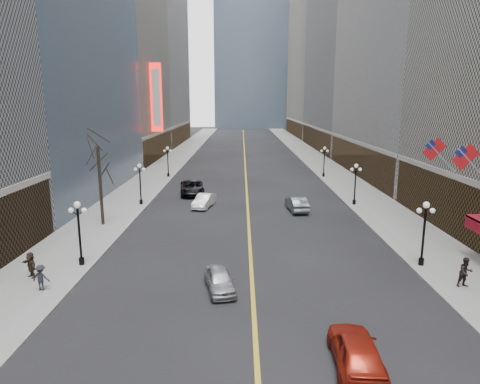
{
  "coord_description": "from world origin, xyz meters",
  "views": [
    {
      "loc": [
        -0.69,
        1.97,
        11.24
      ],
      "look_at": [
        -0.76,
        23.93,
        6.61
      ],
      "focal_mm": 32.0,
      "sensor_mm": 36.0,
      "label": 1
    }
  ],
  "objects_px": {
    "car_nb_far": "(192,188)",
    "car_sb_far": "(297,204)",
    "streetlamp_east_1": "(424,227)",
    "car_nb_near": "(220,280)",
    "streetlamp_east_2": "(355,180)",
    "streetlamp_west_1": "(79,227)",
    "streetlamp_east_3": "(324,158)",
    "streetlamp_west_3": "(168,158)",
    "car_nb_mid": "(204,201)",
    "streetlamp_west_2": "(140,180)",
    "car_sb_mid": "(356,351)"
  },
  "relations": [
    {
      "from": "car_nb_near",
      "to": "streetlamp_west_1",
      "type": "bearing_deg",
      "value": 146.82
    },
    {
      "from": "streetlamp_west_1",
      "to": "car_nb_near",
      "type": "xyz_separation_m",
      "value": [
        9.8,
        -3.78,
        -2.23
      ]
    },
    {
      "from": "streetlamp_east_3",
      "to": "car_sb_far",
      "type": "height_order",
      "value": "streetlamp_east_3"
    },
    {
      "from": "streetlamp_east_3",
      "to": "car_nb_far",
      "type": "bearing_deg",
      "value": -146.62
    },
    {
      "from": "streetlamp_west_1",
      "to": "car_nb_near",
      "type": "distance_m",
      "value": 10.74
    },
    {
      "from": "streetlamp_east_1",
      "to": "car_sb_far",
      "type": "xyz_separation_m",
      "value": [
        -6.67,
        15.66,
        -2.13
      ]
    },
    {
      "from": "streetlamp_west_3",
      "to": "streetlamp_west_1",
      "type": "bearing_deg",
      "value": -90.0
    },
    {
      "from": "streetlamp_west_3",
      "to": "car_sb_mid",
      "type": "relative_size",
      "value": 0.94
    },
    {
      "from": "car_nb_mid",
      "to": "streetlamp_west_3",
      "type": "bearing_deg",
      "value": 123.37
    },
    {
      "from": "streetlamp_east_1",
      "to": "car_sb_far",
      "type": "relative_size",
      "value": 0.97
    },
    {
      "from": "streetlamp_east_1",
      "to": "car_nb_far",
      "type": "bearing_deg",
      "value": 128.06
    },
    {
      "from": "streetlamp_west_1",
      "to": "car_nb_far",
      "type": "xyz_separation_m",
      "value": [
        5.01,
        23.75,
        -2.05
      ]
    },
    {
      "from": "streetlamp_west_1",
      "to": "streetlamp_east_2",
      "type": "bearing_deg",
      "value": 37.33
    },
    {
      "from": "streetlamp_east_2",
      "to": "car_nb_mid",
      "type": "bearing_deg",
      "value": -177.05
    },
    {
      "from": "streetlamp_west_2",
      "to": "car_sb_far",
      "type": "height_order",
      "value": "streetlamp_west_2"
    },
    {
      "from": "streetlamp_west_3",
      "to": "car_sb_far",
      "type": "relative_size",
      "value": 0.97
    },
    {
      "from": "streetlamp_east_2",
      "to": "streetlamp_west_1",
      "type": "bearing_deg",
      "value": -142.67
    },
    {
      "from": "car_nb_mid",
      "to": "streetlamp_east_2",
      "type": "bearing_deg",
      "value": 15.83
    },
    {
      "from": "streetlamp_east_1",
      "to": "car_nb_near",
      "type": "relative_size",
      "value": 1.15
    },
    {
      "from": "streetlamp_east_3",
      "to": "streetlamp_east_1",
      "type": "bearing_deg",
      "value": -90.0
    },
    {
      "from": "streetlamp_west_1",
      "to": "streetlamp_west_3",
      "type": "bearing_deg",
      "value": 90.0
    },
    {
      "from": "streetlamp_east_3",
      "to": "streetlamp_west_2",
      "type": "bearing_deg",
      "value": -142.67
    },
    {
      "from": "streetlamp_west_3",
      "to": "car_sb_far",
      "type": "xyz_separation_m",
      "value": [
        16.93,
        -20.34,
        -2.13
      ]
    },
    {
      "from": "car_nb_near",
      "to": "car_sb_mid",
      "type": "relative_size",
      "value": 0.82
    },
    {
      "from": "car_nb_far",
      "to": "car_sb_mid",
      "type": "xyz_separation_m",
      "value": [
        11.03,
        -35.29,
        -0.03
      ]
    },
    {
      "from": "car_nb_far",
      "to": "car_sb_mid",
      "type": "relative_size",
      "value": 1.27
    },
    {
      "from": "streetlamp_east_1",
      "to": "car_nb_near",
      "type": "height_order",
      "value": "streetlamp_east_1"
    },
    {
      "from": "streetlamp_east_1",
      "to": "streetlamp_east_3",
      "type": "height_order",
      "value": "same"
    },
    {
      "from": "streetlamp_east_3",
      "to": "car_sb_far",
      "type": "xyz_separation_m",
      "value": [
        -6.67,
        -20.34,
        -2.13
      ]
    },
    {
      "from": "car_sb_far",
      "to": "streetlamp_east_2",
      "type": "bearing_deg",
      "value": -167.02
    },
    {
      "from": "streetlamp_west_2",
      "to": "car_sb_mid",
      "type": "bearing_deg",
      "value": -61.5
    },
    {
      "from": "streetlamp_east_3",
      "to": "car_sb_mid",
      "type": "distance_m",
      "value": 48.18
    },
    {
      "from": "car_sb_far",
      "to": "streetlamp_east_1",
      "type": "bearing_deg",
      "value": 106.68
    },
    {
      "from": "streetlamp_east_2",
      "to": "car_nb_mid",
      "type": "distance_m",
      "value": 16.72
    },
    {
      "from": "car_nb_near",
      "to": "car_sb_mid",
      "type": "distance_m",
      "value": 9.96
    },
    {
      "from": "streetlamp_east_3",
      "to": "streetlamp_west_2",
      "type": "distance_m",
      "value": 29.68
    },
    {
      "from": "streetlamp_west_1",
      "to": "car_nb_mid",
      "type": "relative_size",
      "value": 1.04
    },
    {
      "from": "car_nb_far",
      "to": "car_sb_far",
      "type": "xyz_separation_m",
      "value": [
        11.93,
        -8.09,
        -0.08
      ]
    },
    {
      "from": "streetlamp_west_1",
      "to": "car_sb_far",
      "type": "distance_m",
      "value": 23.16
    },
    {
      "from": "streetlamp_east_1",
      "to": "car_nb_far",
      "type": "relative_size",
      "value": 0.74
    },
    {
      "from": "streetlamp_west_3",
      "to": "car_nb_mid",
      "type": "xyz_separation_m",
      "value": [
        7.05,
        -18.85,
        -2.18
      ]
    },
    {
      "from": "streetlamp_east_2",
      "to": "car_nb_mid",
      "type": "xyz_separation_m",
      "value": [
        -16.55,
        -0.85,
        -2.18
      ]
    },
    {
      "from": "car_nb_far",
      "to": "car_nb_near",
      "type": "bearing_deg",
      "value": -88.28
    },
    {
      "from": "car_nb_near",
      "to": "car_sb_far",
      "type": "relative_size",
      "value": 0.84
    },
    {
      "from": "streetlamp_east_2",
      "to": "car_nb_far",
      "type": "height_order",
      "value": "streetlamp_east_2"
    },
    {
      "from": "streetlamp_west_1",
      "to": "streetlamp_west_2",
      "type": "xyz_separation_m",
      "value": [
        0.0,
        18.0,
        0.0
      ]
    },
    {
      "from": "streetlamp_east_3",
      "to": "streetlamp_west_3",
      "type": "distance_m",
      "value": 23.6
    },
    {
      "from": "streetlamp_east_3",
      "to": "car_nb_mid",
      "type": "relative_size",
      "value": 1.04
    },
    {
      "from": "streetlamp_east_1",
      "to": "car_sb_mid",
      "type": "distance_m",
      "value": 13.95
    },
    {
      "from": "car_nb_mid",
      "to": "car_nb_far",
      "type": "distance_m",
      "value": 6.91
    }
  ]
}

